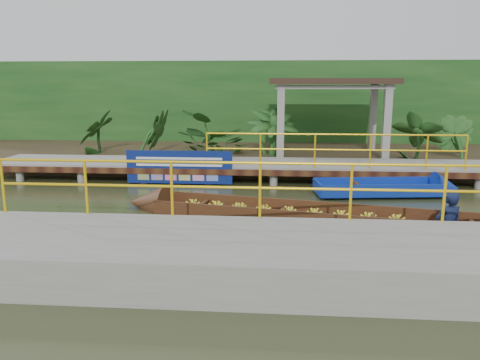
{
  "coord_description": "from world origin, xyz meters",
  "views": [
    {
      "loc": [
        1.09,
        -11.18,
        3.03
      ],
      "look_at": [
        0.16,
        0.5,
        0.6
      ],
      "focal_mm": 35.0,
      "sensor_mm": 36.0,
      "label": 1
    }
  ],
  "objects": [
    {
      "name": "tropical_plants",
      "position": [
        0.62,
        5.3,
        1.26
      ],
      "size": [
        14.3,
        1.3,
        1.63
      ],
      "color": "#144116",
      "rests_on": "ground"
    },
    {
      "name": "blue_banner",
      "position": [
        -1.84,
        2.48,
        0.56
      ],
      "size": [
        3.22,
        0.04,
        1.01
      ],
      "color": "navy",
      "rests_on": "ground"
    },
    {
      "name": "ground",
      "position": [
        0.0,
        0.0,
        0.0
      ],
      "size": [
        80.0,
        80.0,
        0.0
      ],
      "primitive_type": "plane",
      "color": "#32361B",
      "rests_on": "ground"
    },
    {
      "name": "vendor_boat",
      "position": [
        2.47,
        -1.23,
        0.22
      ],
      "size": [
        9.71,
        2.95,
        2.07
      ],
      "rotation": [
        0.0,
        0.0,
        -0.21
      ],
      "color": "#371C0F",
      "rests_on": "ground"
    },
    {
      "name": "near_dock",
      "position": [
        1.0,
        -4.2,
        0.3
      ],
      "size": [
        18.0,
        2.4,
        1.73
      ],
      "color": "gray",
      "rests_on": "ground"
    },
    {
      "name": "foliage_backdrop",
      "position": [
        0.0,
        10.0,
        2.0
      ],
      "size": [
        30.0,
        0.8,
        4.0
      ],
      "primitive_type": "cube",
      "color": "#144116",
      "rests_on": "ground"
    },
    {
      "name": "pavilion",
      "position": [
        3.0,
        6.3,
        2.82
      ],
      "size": [
        4.4,
        3.0,
        3.0
      ],
      "color": "gray",
      "rests_on": "ground"
    },
    {
      "name": "moored_blue_boat",
      "position": [
        4.83,
        1.7,
        0.17
      ],
      "size": [
        4.06,
        1.49,
        0.95
      ],
      "rotation": [
        0.0,
        0.0,
        0.12
      ],
      "color": "navy",
      "rests_on": "ground"
    },
    {
      "name": "land_strip",
      "position": [
        0.0,
        7.5,
        0.23
      ],
      "size": [
        30.0,
        8.0,
        0.45
      ],
      "primitive_type": "cube",
      "color": "#35271A",
      "rests_on": "ground"
    },
    {
      "name": "far_dock",
      "position": [
        0.02,
        3.43,
        0.48
      ],
      "size": [
        16.0,
        2.06,
        1.66
      ],
      "color": "gray",
      "rests_on": "ground"
    }
  ]
}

